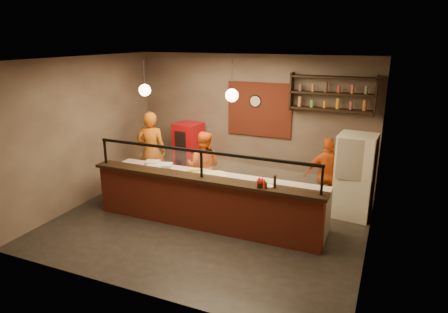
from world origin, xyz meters
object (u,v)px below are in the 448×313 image
at_px(cook_mid, 204,167).
at_px(pizza_dough, 216,175).
at_px(cook_left, 152,151).
at_px(condiment_caddy, 262,185).
at_px(pepper_mill, 275,182).
at_px(fridge, 355,176).
at_px(wall_clock, 256,101).
at_px(red_cooler, 189,151).
at_px(cook_right, 327,175).

bearing_deg(cook_mid, pizza_dough, 123.57).
relative_size(cook_left, condiment_caddy, 11.30).
xyz_separation_m(cook_left, pizza_dough, (2.06, -0.83, -0.05)).
bearing_deg(pizza_dough, pepper_mill, -23.18).
bearing_deg(cook_mid, fridge, -179.61).
distance_m(wall_clock, pepper_mill, 3.19).
distance_m(cook_mid, red_cooler, 1.54).
bearing_deg(pizza_dough, cook_left, 158.08).
bearing_deg(pepper_mill, fridge, 55.67).
xyz_separation_m(cook_mid, fridge, (3.19, 0.46, 0.07)).
bearing_deg(pepper_mill, condiment_caddy, -163.13).
bearing_deg(wall_clock, condiment_caddy, -68.66).
bearing_deg(pepper_mill, red_cooler, 140.87).
relative_size(cook_right, pizza_dough, 3.06).
bearing_deg(cook_mid, cook_left, -13.99).
bearing_deg(wall_clock, pizza_dough, -92.46).
distance_m(wall_clock, cook_mid, 2.08).
bearing_deg(wall_clock, cook_mid, -114.92).
bearing_deg(cook_right, condiment_caddy, 48.00).
relative_size(wall_clock, fridge, 0.17).
bearing_deg(condiment_caddy, fridge, 52.16).
distance_m(cook_right, pizza_dough, 2.36).
xyz_separation_m(wall_clock, cook_right, (1.95, -0.96, -1.30)).
distance_m(red_cooler, pizza_dough, 2.44).
bearing_deg(wall_clock, cook_right, -26.31).
height_order(wall_clock, pizza_dough, wall_clock).
distance_m(cook_mid, fridge, 3.22).
height_order(cook_right, pizza_dough, cook_right).
xyz_separation_m(cook_left, cook_mid, (1.46, -0.16, -0.16)).
relative_size(cook_mid, red_cooler, 1.09).
relative_size(wall_clock, cook_right, 0.19).
height_order(cook_mid, pizza_dough, cook_mid).
xyz_separation_m(cook_mid, pepper_mill, (2.00, -1.27, 0.37)).
bearing_deg(fridge, condiment_caddy, -122.96).
relative_size(cook_left, pizza_dough, 3.66).
bearing_deg(cook_left, pizza_dough, 141.55).
relative_size(cook_right, red_cooler, 1.08).
relative_size(cook_left, red_cooler, 1.30).
xyz_separation_m(cook_mid, cook_right, (2.64, 0.51, -0.00)).
relative_size(red_cooler, pizza_dough, 2.82).
distance_m(cook_right, fridge, 0.56).
relative_size(pizza_dough, pepper_mill, 2.37).
height_order(pizza_dough, pepper_mill, pepper_mill).
relative_size(cook_left, cook_right, 1.19).
bearing_deg(pizza_dough, cook_mid, 131.47).
bearing_deg(cook_left, pepper_mill, 141.03).
relative_size(wall_clock, pepper_mill, 1.36).
bearing_deg(cook_mid, red_cooler, -57.28).
bearing_deg(cook_right, wall_clock, -43.63).
bearing_deg(pizza_dough, condiment_caddy, -29.22).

